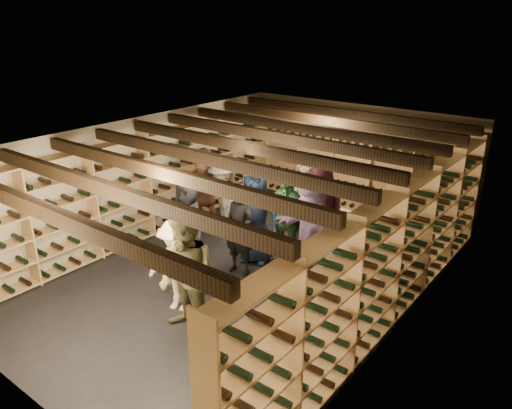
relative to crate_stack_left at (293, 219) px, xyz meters
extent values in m
plane|color=black|center=(0.24, -1.80, -0.34)|extent=(8.00, 8.00, 0.00)
cube|color=#BAAE91|center=(0.24, 2.20, 0.86)|extent=(5.50, 0.02, 2.40)
cube|color=#BAAE91|center=(0.24, -5.80, 0.86)|extent=(5.50, 0.02, 2.40)
cube|color=#BAAE91|center=(-2.51, -1.80, 0.86)|extent=(0.02, 8.00, 2.40)
cube|color=#BAAE91|center=(2.99, -1.80, 0.86)|extent=(0.02, 8.00, 2.40)
cube|color=beige|center=(0.24, -1.80, 2.06)|extent=(5.50, 8.00, 0.01)
cube|color=black|center=(0.24, -5.30, 1.92)|extent=(5.40, 0.12, 0.18)
cube|color=black|center=(0.24, -4.43, 1.92)|extent=(5.40, 0.12, 0.18)
cube|color=black|center=(0.24, -3.55, 1.92)|extent=(5.40, 0.12, 0.18)
cube|color=black|center=(0.24, -2.68, 1.92)|extent=(5.40, 0.12, 0.18)
cube|color=black|center=(0.24, -1.80, 1.92)|extent=(5.40, 0.12, 0.18)
cube|color=black|center=(0.24, -0.93, 1.92)|extent=(5.40, 0.12, 0.18)
cube|color=black|center=(0.24, -0.05, 1.92)|extent=(5.40, 0.12, 0.18)
cube|color=black|center=(0.24, 0.82, 1.92)|extent=(5.40, 0.12, 0.18)
cube|color=black|center=(0.24, 1.70, 1.92)|extent=(5.40, 0.12, 0.18)
cube|color=tan|center=(-2.33, -1.80, 0.73)|extent=(0.32, 7.50, 2.15)
cube|color=tan|center=(2.81, -1.80, 0.73)|extent=(0.32, 7.50, 2.15)
cube|color=tan|center=(0.24, 2.03, 0.73)|extent=(4.70, 0.30, 2.15)
cube|color=tan|center=(0.00, 0.00, -0.25)|extent=(0.59, 0.50, 0.17)
cube|color=tan|center=(0.00, 0.00, -0.08)|extent=(0.59, 0.50, 0.17)
cube|color=tan|center=(0.00, 0.00, 0.09)|extent=(0.59, 0.50, 0.17)
cube|color=tan|center=(0.00, 0.00, 0.26)|extent=(0.59, 0.50, 0.17)
cube|color=tan|center=(0.91, 0.61, -0.25)|extent=(0.52, 0.36, 0.17)
cube|color=tan|center=(0.91, 0.61, -0.08)|extent=(0.52, 0.36, 0.17)
cube|color=tan|center=(0.91, 0.61, 0.09)|extent=(0.52, 0.36, 0.17)
cube|color=tan|center=(1.49, -0.50, -0.25)|extent=(0.52, 0.36, 0.17)
imported|color=black|center=(-0.96, -2.02, 0.41)|extent=(0.76, 0.52, 1.50)
imported|color=black|center=(0.16, -1.91, 0.47)|extent=(0.61, 0.42, 1.61)
imported|color=brown|center=(0.74, -3.73, 0.58)|extent=(0.97, 0.80, 1.83)
imported|color=beige|center=(0.14, -3.36, 0.40)|extent=(1.07, 0.79, 1.48)
imported|color=brown|center=(-1.87, -0.62, 0.49)|extent=(1.60, 0.75, 1.66)
imported|color=#18263F|center=(0.09, -1.36, 0.57)|extent=(1.02, 0.82, 1.81)
imported|color=gray|center=(0.66, -0.62, 0.59)|extent=(0.71, 0.49, 1.86)
imported|color=#431A20|center=(1.15, -0.87, 0.58)|extent=(1.05, 0.91, 1.85)
imported|color=#AEAC9E|center=(-1.33, -0.69, 0.41)|extent=(1.11, 0.89, 1.50)
imported|color=#28532D|center=(0.60, -1.16, 0.54)|extent=(1.09, 0.60, 1.76)
imported|color=slate|center=(1.28, -1.41, 0.51)|extent=(1.65, 1.08, 1.70)
imported|color=#34353A|center=(2.13, -1.92, 0.43)|extent=(0.84, 0.65, 1.54)
camera|label=1|loc=(5.14, -7.88, 3.96)|focal=35.00mm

